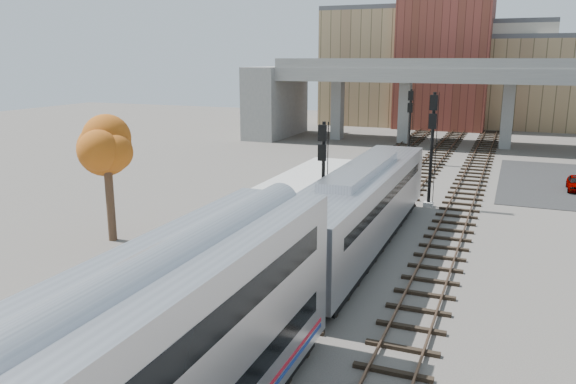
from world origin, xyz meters
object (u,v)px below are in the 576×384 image
Objects in this scene: signal_mast_near at (323,187)px; tree at (106,140)px; locomotive at (361,206)px; signal_mast_far at (409,128)px; signal_mast_mid at (431,150)px.

signal_mast_near is 11.46m from tree.
tree is (-12.66, -3.57, 3.14)m from locomotive.
tree is (-10.56, -3.77, 2.36)m from signal_mast_near.
signal_mast_far reaches higher than signal_mast_near.
tree reaches higher than locomotive.
signal_mast_far is at bearing 90.00° from signal_mast_near.
signal_mast_far is (-2.10, 25.05, 1.05)m from locomotive.
locomotive is at bearing -101.48° from signal_mast_mid.
signal_mast_mid is 1.02× the size of tree.
signal_mast_mid reaches higher than signal_mast_near.
tree reaches higher than signal_mast_far.
signal_mast_near is at bearing 174.55° from locomotive.
signal_mast_near is 0.86× the size of signal_mast_mid.
signal_mast_far is at bearing 94.79° from locomotive.
signal_mast_near is 0.88× the size of tree.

